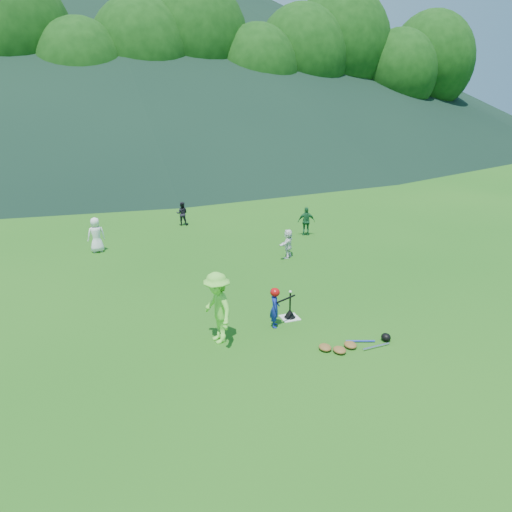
{
  "coord_description": "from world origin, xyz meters",
  "views": [
    {
      "loc": [
        -4.94,
        -10.67,
        5.73
      ],
      "look_at": [
        0.0,
        2.5,
        0.9
      ],
      "focal_mm": 35.0,
      "sensor_mm": 36.0,
      "label": 1
    }
  ],
  "objects_px": {
    "fielder_c": "(306,221)",
    "fielder_d": "(288,243)",
    "batting_tee": "(290,313)",
    "batter_child": "(275,308)",
    "adult_coach": "(217,308)",
    "home_plate": "(290,318)",
    "fielder_b": "(182,214)",
    "equipment_pile": "(351,345)",
    "fielder_a": "(96,235)"
  },
  "relations": [
    {
      "from": "batter_child",
      "to": "fielder_b",
      "type": "height_order",
      "value": "fielder_b"
    },
    {
      "from": "batter_child",
      "to": "fielder_c",
      "type": "distance_m",
      "value": 8.16
    },
    {
      "from": "home_plate",
      "to": "fielder_a",
      "type": "distance_m",
      "value": 8.6
    },
    {
      "from": "adult_coach",
      "to": "fielder_b",
      "type": "bearing_deg",
      "value": 163.57
    },
    {
      "from": "fielder_b",
      "to": "fielder_d",
      "type": "height_order",
      "value": "fielder_d"
    },
    {
      "from": "home_plate",
      "to": "fielder_d",
      "type": "relative_size",
      "value": 0.44
    },
    {
      "from": "fielder_a",
      "to": "fielder_c",
      "type": "bearing_deg",
      "value": 166.62
    },
    {
      "from": "home_plate",
      "to": "fielder_c",
      "type": "bearing_deg",
      "value": 60.9
    },
    {
      "from": "adult_coach",
      "to": "equipment_pile",
      "type": "height_order",
      "value": "adult_coach"
    },
    {
      "from": "batter_child",
      "to": "adult_coach",
      "type": "bearing_deg",
      "value": 118.83
    },
    {
      "from": "fielder_a",
      "to": "batting_tee",
      "type": "bearing_deg",
      "value": 112.04
    },
    {
      "from": "equipment_pile",
      "to": "adult_coach",
      "type": "bearing_deg",
      "value": 153.6
    },
    {
      "from": "batter_child",
      "to": "batting_tee",
      "type": "height_order",
      "value": "batter_child"
    },
    {
      "from": "fielder_d",
      "to": "batting_tee",
      "type": "xyz_separation_m",
      "value": [
        -1.91,
        -4.43,
        -0.38
      ]
    },
    {
      "from": "fielder_b",
      "to": "equipment_pile",
      "type": "bearing_deg",
      "value": 115.19
    },
    {
      "from": "adult_coach",
      "to": "equipment_pile",
      "type": "bearing_deg",
      "value": 55.26
    },
    {
      "from": "adult_coach",
      "to": "fielder_c",
      "type": "xyz_separation_m",
      "value": [
        5.8,
        7.2,
        -0.28
      ]
    },
    {
      "from": "equipment_pile",
      "to": "fielder_b",
      "type": "bearing_deg",
      "value": 96.17
    },
    {
      "from": "fielder_a",
      "to": "adult_coach",
      "type": "bearing_deg",
      "value": 97.48
    },
    {
      "from": "fielder_b",
      "to": "home_plate",
      "type": "bearing_deg",
      "value": 112.49
    },
    {
      "from": "adult_coach",
      "to": "batting_tee",
      "type": "relative_size",
      "value": 2.53
    },
    {
      "from": "adult_coach",
      "to": "batting_tee",
      "type": "distance_m",
      "value": 2.28
    },
    {
      "from": "home_plate",
      "to": "equipment_pile",
      "type": "xyz_separation_m",
      "value": [
        0.68,
        -1.9,
        0.06
      ]
    },
    {
      "from": "fielder_d",
      "to": "equipment_pile",
      "type": "relative_size",
      "value": 0.57
    },
    {
      "from": "fielder_c",
      "to": "fielder_d",
      "type": "xyz_separation_m",
      "value": [
        -1.8,
        -2.24,
        -0.07
      ]
    },
    {
      "from": "fielder_c",
      "to": "equipment_pile",
      "type": "xyz_separation_m",
      "value": [
        -3.03,
        -8.57,
        -0.51
      ]
    },
    {
      "from": "batting_tee",
      "to": "fielder_c",
      "type": "bearing_deg",
      "value": 60.9
    },
    {
      "from": "fielder_c",
      "to": "equipment_pile",
      "type": "relative_size",
      "value": 0.64
    },
    {
      "from": "batting_tee",
      "to": "equipment_pile",
      "type": "distance_m",
      "value": 2.02
    },
    {
      "from": "fielder_b",
      "to": "fielder_c",
      "type": "relative_size",
      "value": 0.88
    },
    {
      "from": "adult_coach",
      "to": "equipment_pile",
      "type": "xyz_separation_m",
      "value": [
        2.77,
        -1.37,
        -0.79
      ]
    },
    {
      "from": "adult_coach",
      "to": "fielder_d",
      "type": "xyz_separation_m",
      "value": [
        4.0,
        4.95,
        -0.35
      ]
    },
    {
      "from": "adult_coach",
      "to": "fielder_a",
      "type": "bearing_deg",
      "value": -172.88
    },
    {
      "from": "home_plate",
      "to": "adult_coach",
      "type": "bearing_deg",
      "value": -165.85
    },
    {
      "from": "batter_child",
      "to": "fielder_d",
      "type": "relative_size",
      "value": 0.98
    },
    {
      "from": "batting_tee",
      "to": "equipment_pile",
      "type": "relative_size",
      "value": 0.38
    },
    {
      "from": "batting_tee",
      "to": "home_plate",
      "type": "bearing_deg",
      "value": 0.0
    },
    {
      "from": "batter_child",
      "to": "fielder_a",
      "type": "bearing_deg",
      "value": 46.01
    },
    {
      "from": "fielder_a",
      "to": "equipment_pile",
      "type": "distance_m",
      "value": 10.58
    },
    {
      "from": "home_plate",
      "to": "batting_tee",
      "type": "distance_m",
      "value": 0.12
    },
    {
      "from": "fielder_a",
      "to": "fielder_d",
      "type": "xyz_separation_m",
      "value": [
        6.2,
        -3.0,
        -0.12
      ]
    },
    {
      "from": "fielder_a",
      "to": "batting_tee",
      "type": "xyz_separation_m",
      "value": [
        4.29,
        -7.42,
        -0.51
      ]
    },
    {
      "from": "fielder_c",
      "to": "batting_tee",
      "type": "distance_m",
      "value": 7.65
    },
    {
      "from": "home_plate",
      "to": "fielder_c",
      "type": "xyz_separation_m",
      "value": [
        3.71,
        6.67,
        0.57
      ]
    },
    {
      "from": "adult_coach",
      "to": "fielder_d",
      "type": "relative_size",
      "value": 1.68
    },
    {
      "from": "batter_child",
      "to": "adult_coach",
      "type": "height_order",
      "value": "adult_coach"
    },
    {
      "from": "batter_child",
      "to": "home_plate",
      "type": "bearing_deg",
      "value": -41.88
    },
    {
      "from": "adult_coach",
      "to": "batting_tee",
      "type": "height_order",
      "value": "adult_coach"
    },
    {
      "from": "fielder_b",
      "to": "fielder_c",
      "type": "bearing_deg",
      "value": 161.85
    },
    {
      "from": "fielder_c",
      "to": "equipment_pile",
      "type": "bearing_deg",
      "value": 88.99
    }
  ]
}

